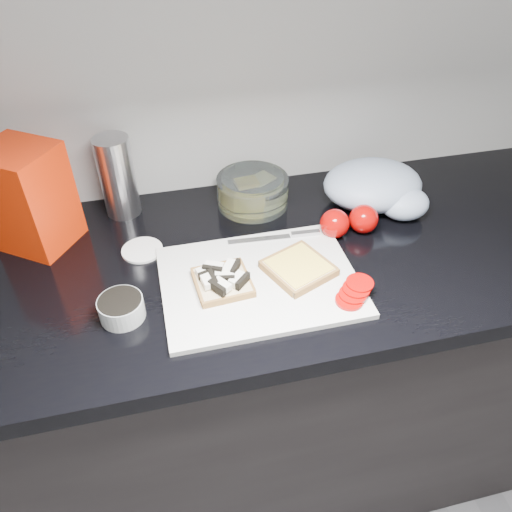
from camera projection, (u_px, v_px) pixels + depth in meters
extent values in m
cube|color=beige|center=(207.00, 49.00, 1.10)|extent=(3.50, 0.02, 2.50)
cube|color=black|center=(242.00, 383.00, 1.40)|extent=(3.50, 0.60, 0.86)
cube|color=black|center=(239.00, 263.00, 1.11)|extent=(3.50, 0.64, 0.04)
cube|color=silver|center=(259.00, 281.00, 1.03)|extent=(0.40, 0.30, 0.01)
cube|color=#C5AF8B|center=(223.00, 282.00, 1.01)|extent=(0.12, 0.12, 0.01)
cube|color=white|center=(206.00, 271.00, 1.01)|extent=(0.04, 0.03, 0.01)
cube|color=black|center=(206.00, 271.00, 1.01)|extent=(0.04, 0.02, 0.02)
cube|color=white|center=(214.00, 267.00, 1.02)|extent=(0.04, 0.04, 0.01)
cube|color=black|center=(214.00, 267.00, 1.02)|extent=(0.04, 0.03, 0.02)
cube|color=white|center=(230.00, 267.00, 1.02)|extent=(0.04, 0.04, 0.01)
cube|color=black|center=(230.00, 267.00, 1.02)|extent=(0.03, 0.04, 0.02)
cube|color=white|center=(207.00, 281.00, 0.99)|extent=(0.03, 0.04, 0.01)
cube|color=black|center=(207.00, 281.00, 0.99)|extent=(0.02, 0.04, 0.02)
cube|color=white|center=(224.00, 277.00, 1.00)|extent=(0.04, 0.03, 0.01)
cube|color=black|center=(224.00, 277.00, 1.00)|extent=(0.04, 0.02, 0.02)
cube|color=white|center=(238.00, 279.00, 0.99)|extent=(0.04, 0.04, 0.01)
cube|color=black|center=(238.00, 279.00, 0.99)|extent=(0.04, 0.04, 0.02)
cube|color=white|center=(221.00, 285.00, 0.97)|extent=(0.04, 0.04, 0.01)
cube|color=black|center=(221.00, 285.00, 0.97)|extent=(0.03, 0.04, 0.02)
cube|color=#C5AF8B|center=(299.00, 268.00, 1.04)|extent=(0.16, 0.16, 0.02)
cube|color=#FFD94B|center=(299.00, 265.00, 1.03)|extent=(0.14, 0.14, 0.00)
cylinder|color=#A00503|center=(349.00, 300.00, 0.97)|extent=(0.06, 0.06, 0.01)
cylinder|color=#A00503|center=(353.00, 295.00, 0.98)|extent=(0.07, 0.07, 0.01)
cylinder|color=#A00503|center=(356.00, 289.00, 0.99)|extent=(0.07, 0.07, 0.01)
cylinder|color=#A00503|center=(360.00, 283.00, 0.99)|extent=(0.08, 0.08, 0.01)
cube|color=#B4B5B9|center=(259.00, 239.00, 1.13)|extent=(0.14, 0.03, 0.00)
cube|color=#B4B5B9|center=(305.00, 233.00, 1.14)|extent=(0.07, 0.02, 0.01)
cylinder|color=#ABB0B0|center=(121.00, 309.00, 0.95)|extent=(0.09, 0.09, 0.04)
cylinder|color=black|center=(120.00, 302.00, 0.94)|extent=(0.08, 0.08, 0.01)
cylinder|color=white|center=(142.00, 250.00, 1.11)|extent=(0.11, 0.11, 0.01)
cylinder|color=silver|center=(252.00, 191.00, 1.23)|extent=(0.18, 0.18, 0.07)
cube|color=#FFD94B|center=(247.00, 194.00, 1.23)|extent=(0.06, 0.05, 0.04)
cube|color=#FDF497|center=(261.00, 193.00, 1.26)|extent=(0.08, 0.07, 0.01)
cube|color=red|center=(29.00, 198.00, 1.07)|extent=(0.20, 0.20, 0.23)
cylinder|color=#B4B4B9|center=(118.00, 177.00, 1.17)|extent=(0.08, 0.08, 0.20)
ellipsoid|color=#9FAEC3|center=(372.00, 185.00, 1.23)|extent=(0.26, 0.21, 0.11)
ellipsoid|color=#9FAEC3|center=(404.00, 204.00, 1.19)|extent=(0.13, 0.11, 0.08)
sphere|color=#A00503|center=(335.00, 224.00, 1.14)|extent=(0.07, 0.07, 0.07)
sphere|color=#A00503|center=(364.00, 219.00, 1.15)|extent=(0.07, 0.07, 0.07)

